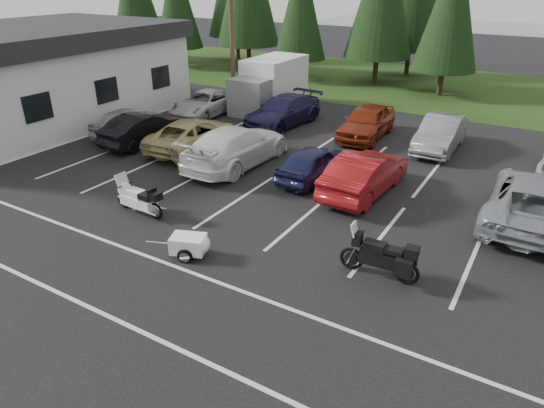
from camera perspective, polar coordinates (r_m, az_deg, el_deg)
The scene contains 23 objects.
ground at distance 15.82m, azimuth 0.40°, elevation -2.67°, with size 120.00×120.00×0.00m, color black.
grass_strip at distance 37.45m, azimuth 19.88°, elevation 12.68°, with size 80.00×16.00×0.01m, color #1E3C13.
lake_water at distance 67.49m, azimuth 29.35°, elevation 16.26°, with size 70.00×50.00×0.02m, color slate.
building at distance 30.15m, azimuth -26.94°, elevation 13.38°, with size 10.60×15.60×4.90m, color silver, non-canonical shape.
utility_pole at distance 29.57m, azimuth -4.79°, elevation 20.18°, with size 1.60×0.26×9.00m.
box_truck at distance 29.39m, azimuth -0.69°, elevation 13.81°, with size 2.40×5.60×2.90m, color silver, non-canonical shape.
stall_markings at distance 17.39m, azimuth 3.75°, elevation 0.04°, with size 32.00×16.00×0.01m, color silver.
conifer_3 at distance 37.79m, azimuth 3.40°, elevation 22.29°, with size 3.87×3.87×9.02m.
conifer_5 at distance 34.38m, azimuth 20.42°, elevation 21.13°, with size 4.14×4.14×9.63m.
car_near_0 at distance 25.70m, azimuth -16.52°, elevation 9.32°, with size 1.69×4.19×1.43m, color #ACACB1.
car_near_1 at distance 24.16m, azimuth -14.81°, elevation 8.57°, with size 1.56×4.49×1.48m, color black.
car_near_2 at distance 22.89m, azimuth -9.30°, elevation 8.10°, with size 2.38×5.16×1.43m, color tan.
car_near_3 at distance 20.72m, azimuth -4.21°, elevation 6.82°, with size 2.33×5.74×1.66m, color white.
car_near_4 at distance 19.31m, azimuth 4.99°, elevation 4.86°, with size 1.60×3.97×1.35m, color #1A1C42.
car_near_5 at distance 18.23m, azimuth 10.87°, elevation 3.55°, with size 1.66×4.75×1.57m, color maroon.
car_near_6 at distance 17.89m, azimuth 28.43°, elevation 0.37°, with size 2.66×5.77×1.60m, color gray.
car_far_0 at distance 28.64m, azimuth -7.83°, elevation 11.68°, with size 2.26×4.90×1.36m, color silver.
car_far_1 at distance 26.36m, azimuth 1.29°, elevation 10.87°, with size 2.13×5.25×1.52m, color #1B183C.
car_far_2 at distance 24.73m, azimuth 11.07°, elevation 9.49°, with size 1.89×4.69×1.60m, color maroon.
car_far_3 at distance 23.87m, azimuth 19.22°, elevation 7.84°, with size 1.61×4.62×1.52m, color slate.
touring_motorcycle at distance 17.00m, azimuth -15.47°, elevation 0.94°, with size 2.39×0.74×1.33m, color white, non-canonical shape.
cargo_trailer at distance 14.31m, azimuth -9.79°, elevation -4.89°, with size 1.43×0.80×0.66m, color white, non-canonical shape.
adventure_motorcycle at distance 13.30m, azimuth 12.56°, elevation -5.64°, with size 2.44×0.85×1.48m, color black, non-canonical shape.
Camera 1 is at (7.04, -12.00, 7.53)m, focal length 32.00 mm.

